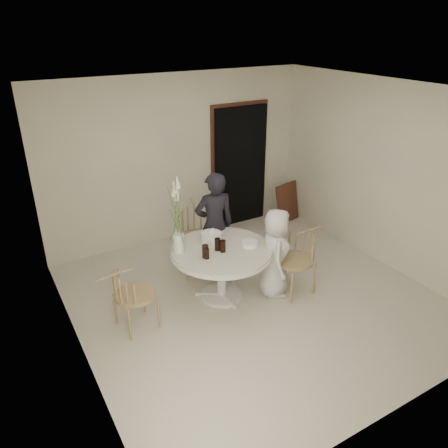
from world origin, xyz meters
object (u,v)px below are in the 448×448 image
birthday_cake (211,237)px  flower_vase (177,223)px  chair_left (126,292)px  chair_right (301,252)px  table (222,257)px  boy (275,253)px  girl (214,225)px  chair_far (196,228)px

birthday_cake → flower_vase: bearing=-176.3°
chair_left → flower_vase: 1.03m
chair_right → birthday_cake: size_ratio=3.26×
chair_right → chair_left: bearing=-102.1°
table → chair_left: 1.32m
chair_left → boy: bearing=-104.1°
chair_right → girl: bearing=-143.5°
boy → birthday_cake: bearing=82.1°
flower_vase → birthday_cake: bearing=3.7°
chair_left → birthday_cake: birthday_cake is taller
table → boy: (0.66, -0.28, 0.00)m
chair_right → birthday_cake: 1.23m
chair_right → boy: (-0.37, 0.09, 0.04)m
table → girl: bearing=69.4°
table → flower_vase: size_ratio=1.28×
table → girl: size_ratio=0.85×
table → boy: bearing=-23.3°
chair_right → chair_left: 2.37m
chair_left → birthday_cake: (1.30, 0.28, 0.25)m
chair_left → boy: size_ratio=0.68×
chair_far → chair_right: size_ratio=1.09×
chair_left → boy: (1.97, -0.25, 0.08)m
chair_right → flower_vase: (-1.54, 0.58, 0.55)m
birthday_cake → chair_right: bearing=-30.3°
chair_far → flower_vase: bearing=-116.3°
chair_right → birthday_cake: (-1.05, 0.61, 0.22)m
table → boy: 0.71m
chair_far → chair_left: bearing=-131.8°
boy → chair_right: bearing=-74.0°
table → chair_right: size_ratio=1.48×
table → chair_right: 1.09m
birthday_cake → boy: bearing=-37.6°
girl → birthday_cake: 0.41m
table → chair_right: chair_right is taller
table → girl: girl is taller
boy → flower_vase: flower_vase is taller
boy → flower_vase: (-1.17, 0.49, 0.51)m
chair_far → girl: girl is taller
chair_far → chair_right: bearing=-38.5°
girl → birthday_cake: (-0.24, -0.34, 0.02)m
girl → flower_vase: bearing=38.5°
chair_right → flower_vase: 1.73m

